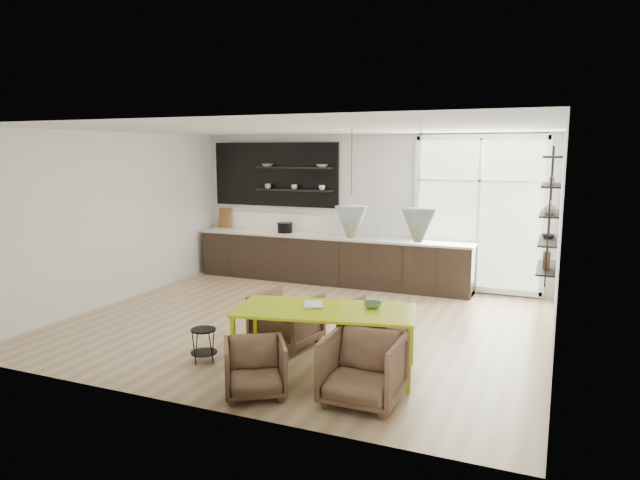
{
  "coord_description": "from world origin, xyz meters",
  "views": [
    {
      "loc": [
        3.46,
        -7.56,
        2.59
      ],
      "look_at": [
        0.04,
        0.6,
        1.2
      ],
      "focal_mm": 32.0,
      "sensor_mm": 36.0,
      "label": 1
    }
  ],
  "objects_px": {
    "armchair_front_right": "(363,369)",
    "wire_stool": "(204,341)",
    "armchair_back_left": "(287,319)",
    "armchair_back_right": "(374,326)",
    "armchair_front_left": "(255,368)",
    "dining_table": "(326,313)"
  },
  "relations": [
    {
      "from": "armchair_back_left",
      "to": "armchair_front_right",
      "type": "xyz_separation_m",
      "value": [
        1.5,
        -1.29,
        0.0
      ]
    },
    {
      "from": "armchair_back_left",
      "to": "armchair_back_right",
      "type": "distance_m",
      "value": 1.17
    },
    {
      "from": "wire_stool",
      "to": "armchair_front_left",
      "type": "bearing_deg",
      "value": -29.81
    },
    {
      "from": "wire_stool",
      "to": "armchair_back_left",
      "type": "bearing_deg",
      "value": 54.0
    },
    {
      "from": "armchair_back_left",
      "to": "dining_table",
      "type": "bearing_deg",
      "value": 151.03
    },
    {
      "from": "armchair_front_right",
      "to": "wire_stool",
      "type": "xyz_separation_m",
      "value": [
        -2.19,
        0.35,
        -0.09
      ]
    },
    {
      "from": "dining_table",
      "to": "armchair_back_right",
      "type": "distance_m",
      "value": 1.0
    },
    {
      "from": "armchair_back_right",
      "to": "armchair_front_left",
      "type": "bearing_deg",
      "value": 76.33
    },
    {
      "from": "armchair_back_left",
      "to": "armchair_front_left",
      "type": "xyz_separation_m",
      "value": [
        0.38,
        -1.55,
        -0.06
      ]
    },
    {
      "from": "armchair_front_right",
      "to": "armchair_back_right",
      "type": "bearing_deg",
      "value": 102.78
    },
    {
      "from": "armchair_back_right",
      "to": "armchair_front_left",
      "type": "xyz_separation_m",
      "value": [
        -0.77,
        -1.78,
        -0.04
      ]
    },
    {
      "from": "armchair_back_right",
      "to": "armchair_front_right",
      "type": "distance_m",
      "value": 1.56
    },
    {
      "from": "armchair_back_left",
      "to": "wire_stool",
      "type": "relative_size",
      "value": 1.9
    },
    {
      "from": "dining_table",
      "to": "armchair_back_left",
      "type": "height_order",
      "value": "dining_table"
    },
    {
      "from": "dining_table",
      "to": "armchair_back_right",
      "type": "bearing_deg",
      "value": 57.62
    },
    {
      "from": "armchair_back_right",
      "to": "wire_stool",
      "type": "distance_m",
      "value": 2.18
    },
    {
      "from": "armchair_back_right",
      "to": "armchair_front_right",
      "type": "bearing_deg",
      "value": 112.74
    },
    {
      "from": "dining_table",
      "to": "armchair_back_right",
      "type": "relative_size",
      "value": 3.0
    },
    {
      "from": "armchair_back_left",
      "to": "armchair_front_left",
      "type": "relative_size",
      "value": 1.21
    },
    {
      "from": "armchair_back_left",
      "to": "armchair_back_right",
      "type": "xyz_separation_m",
      "value": [
        1.15,
        0.23,
        -0.02
      ]
    },
    {
      "from": "armchair_front_left",
      "to": "wire_stool",
      "type": "height_order",
      "value": "armchair_front_left"
    },
    {
      "from": "armchair_front_right",
      "to": "armchair_back_left",
      "type": "bearing_deg",
      "value": 138.99
    }
  ]
}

